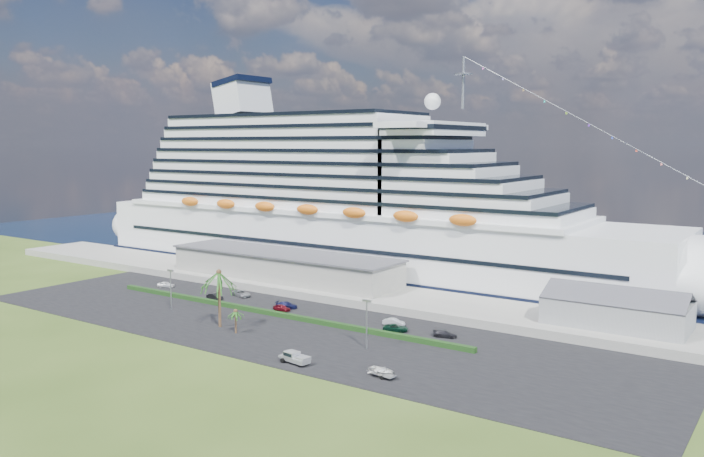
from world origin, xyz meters
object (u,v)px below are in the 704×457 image
Objects in this scene: cruise_ship at (352,209)px; parked_car_3 at (287,305)px; boat_trailer at (383,371)px; pickup_truck at (295,357)px.

cruise_ship is 46.37m from parked_car_3.
parked_car_3 is 46.14m from boat_trailer.
pickup_truck is at bearing -152.85° from parked_car_3.
pickup_truck is at bearing -62.01° from cruise_ship.
boat_trailer is (38.89, -24.83, 0.33)m from parked_car_3.
cruise_ship reaches higher than parked_car_3.
parked_car_3 is at bearing -73.51° from cruise_ship.
cruise_ship reaches higher than pickup_truck.
cruise_ship is 35.49× the size of boat_trailer.
cruise_ship is at bearing 117.99° from pickup_truck.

